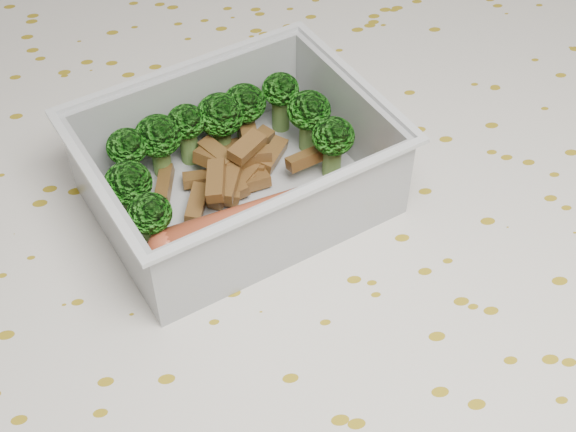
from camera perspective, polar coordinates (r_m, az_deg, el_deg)
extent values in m
cube|color=brown|center=(0.52, -0.96, -4.21)|extent=(1.40, 0.90, 0.04)
cube|color=silver|center=(0.50, -0.99, -2.56)|extent=(1.46, 0.96, 0.01)
cube|color=silver|center=(0.53, -3.55, 1.36)|extent=(0.21, 0.19, 0.00)
cube|color=silver|center=(0.55, -7.00, 7.72)|extent=(0.16, 0.06, 0.06)
cube|color=silver|center=(0.47, 0.14, -0.86)|extent=(0.16, 0.06, 0.06)
cube|color=silver|center=(0.54, 4.30, 7.04)|extent=(0.05, 0.12, 0.06)
cube|color=silver|center=(0.48, -12.55, 0.10)|extent=(0.05, 0.12, 0.06)
cube|color=silver|center=(0.53, -7.52, 10.49)|extent=(0.17, 0.07, 0.00)
cube|color=silver|center=(0.44, 0.46, 1.40)|extent=(0.17, 0.07, 0.00)
cube|color=silver|center=(0.52, 4.90, 9.75)|extent=(0.05, 0.13, 0.00)
cube|color=silver|center=(0.46, -13.67, 2.44)|extent=(0.05, 0.13, 0.00)
cylinder|color=#608C3F|center=(0.53, -11.05, 3.16)|extent=(0.02, 0.02, 0.02)
ellipsoid|color=#2F8C1F|center=(0.52, -11.38, 4.86)|extent=(0.03, 0.03, 0.02)
cylinder|color=#608C3F|center=(0.54, -8.96, 3.94)|extent=(0.02, 0.02, 0.02)
ellipsoid|color=#2F8C1F|center=(0.52, -9.23, 5.65)|extent=(0.03, 0.03, 0.03)
cylinder|color=#608C3F|center=(0.54, -7.04, 4.97)|extent=(0.02, 0.02, 0.02)
ellipsoid|color=#2F8C1F|center=(0.53, -7.25, 6.68)|extent=(0.03, 0.03, 0.02)
cylinder|color=#608C3F|center=(0.55, -4.70, 5.47)|extent=(0.02, 0.02, 0.02)
ellipsoid|color=#2F8C1F|center=(0.54, -4.84, 7.19)|extent=(0.03, 0.03, 0.03)
cylinder|color=#608C3F|center=(0.56, -3.02, 6.31)|extent=(0.02, 0.02, 0.02)
ellipsoid|color=#2F8C1F|center=(0.54, -3.11, 8.02)|extent=(0.03, 0.03, 0.02)
cylinder|color=#608C3F|center=(0.57, -0.52, 7.30)|extent=(0.02, 0.02, 0.02)
ellipsoid|color=#2F8C1F|center=(0.55, -0.54, 9.01)|extent=(0.03, 0.03, 0.02)
cylinder|color=#608C3F|center=(0.51, -10.95, 0.60)|extent=(0.02, 0.02, 0.02)
ellipsoid|color=#2F8C1F|center=(0.50, -11.30, 2.32)|extent=(0.03, 0.03, 0.03)
cylinder|color=#608C3F|center=(0.55, 1.45, 5.80)|extent=(0.02, 0.02, 0.02)
ellipsoid|color=#2F8C1F|center=(0.54, 1.49, 7.53)|extent=(0.03, 0.03, 0.03)
cylinder|color=#608C3F|center=(0.49, -9.51, -1.52)|extent=(0.02, 0.02, 0.02)
ellipsoid|color=#2F8C1F|center=(0.47, -9.82, 0.19)|extent=(0.03, 0.03, 0.02)
cylinder|color=#608C3F|center=(0.53, 3.14, 3.95)|extent=(0.02, 0.02, 0.02)
ellipsoid|color=#2F8C1F|center=(0.52, 3.24, 5.69)|extent=(0.03, 0.03, 0.02)
cube|color=brown|center=(0.53, -8.77, 2.28)|extent=(0.02, 0.03, 0.01)
cube|color=brown|center=(0.53, -2.49, 2.45)|extent=(0.02, 0.02, 0.01)
cube|color=brown|center=(0.55, -2.03, 5.41)|extent=(0.02, 0.02, 0.01)
cube|color=brown|center=(0.54, -1.94, 3.87)|extent=(0.02, 0.02, 0.01)
cube|color=brown|center=(0.54, -1.10, 4.38)|extent=(0.03, 0.03, 0.01)
cube|color=brown|center=(0.51, -6.50, 0.92)|extent=(0.02, 0.03, 0.01)
cube|color=brown|center=(0.54, -2.83, 5.76)|extent=(0.01, 0.02, 0.01)
cube|color=brown|center=(0.55, -4.00, 4.84)|extent=(0.03, 0.02, 0.01)
cube|color=brown|center=(0.52, -2.94, 4.93)|extent=(0.03, 0.03, 0.01)
cube|color=brown|center=(0.50, -5.16, 2.53)|extent=(0.02, 0.03, 0.01)
cube|color=brown|center=(0.53, -5.02, 4.45)|extent=(0.02, 0.03, 0.01)
cube|color=brown|center=(0.52, -4.13, 1.90)|extent=(0.02, 0.02, 0.01)
cube|color=brown|center=(0.53, -2.85, 2.96)|extent=(0.02, 0.02, 0.01)
cube|color=brown|center=(0.53, -5.26, 3.90)|extent=(0.03, 0.03, 0.01)
cube|color=brown|center=(0.53, -3.60, 3.93)|extent=(0.03, 0.02, 0.01)
cube|color=brown|center=(0.53, -2.64, 4.37)|extent=(0.03, 0.01, 0.01)
cube|color=brown|center=(0.52, -4.67, 1.70)|extent=(0.02, 0.03, 0.01)
cube|color=brown|center=(0.52, -3.76, 2.33)|extent=(0.02, 0.02, 0.01)
cube|color=brown|center=(0.51, -4.12, 2.43)|extent=(0.02, 0.03, 0.01)
cube|color=brown|center=(0.53, 1.17, 4.05)|extent=(0.03, 0.02, 0.01)
cube|color=brown|center=(0.53, -6.04, 2.67)|extent=(0.03, 0.01, 0.01)
cube|color=brown|center=(0.53, -3.56, 3.25)|extent=(0.02, 0.03, 0.01)
cylinder|color=#BC4D2D|center=(0.49, -0.96, 0.07)|extent=(0.14, 0.05, 0.02)
sphere|color=#BC4D2D|center=(0.51, 6.13, 2.31)|extent=(0.02, 0.02, 0.02)
sphere|color=#BC4D2D|center=(0.48, -8.57, -2.33)|extent=(0.02, 0.02, 0.02)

